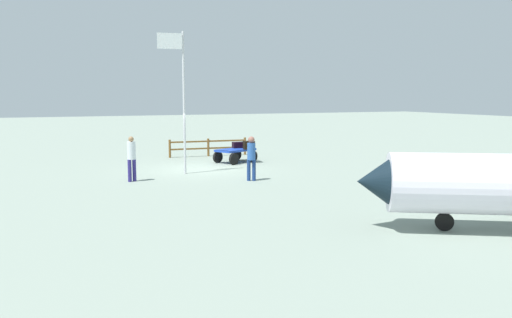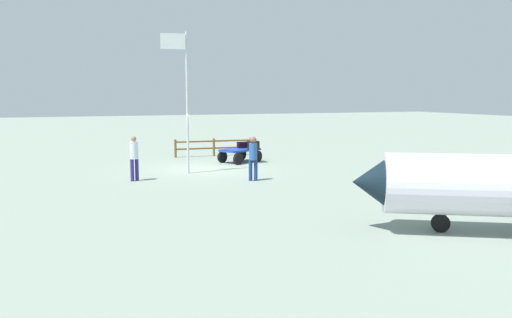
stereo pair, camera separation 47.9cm
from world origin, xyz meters
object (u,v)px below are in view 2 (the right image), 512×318
suitcase_olive (250,144)px  worker_trailing (134,155)px  suitcase_grey (242,145)px  worker_lead (253,155)px  suitcase_tan (253,145)px  flagpole (184,89)px  luggage_cart (240,153)px

suitcase_olive → worker_trailing: (6.32, 4.29, 0.18)m
suitcase_grey → suitcase_olive: bearing=-152.6°
suitcase_grey → worker_lead: (1.60, 5.66, 0.18)m
suitcase_tan → worker_lead: size_ratio=0.33×
flagpole → suitcase_grey: bearing=-140.7°
suitcase_grey → suitcase_tan: suitcase_tan is taller
suitcase_grey → worker_trailing: 7.09m
suitcase_tan → worker_trailing: (6.12, 3.24, 0.12)m
suitcase_olive → suitcase_tan: (0.20, 1.06, 0.06)m
suitcase_olive → luggage_cart: bearing=41.5°
suitcase_olive → worker_trailing: size_ratio=0.38×
suitcase_tan → flagpole: flagpole is taller
luggage_cart → worker_trailing: (5.55, 3.61, 0.51)m
luggage_cart → flagpole: (3.31, 2.51, 3.04)m
worker_lead → flagpole: (1.99, -2.72, 2.53)m
suitcase_olive → worker_lead: worker_lead is taller
worker_trailing → worker_lead: bearing=159.0°
suitcase_tan → worker_lead: worker_lead is taller
luggage_cart → suitcase_grey: 0.61m
luggage_cart → suitcase_tan: (-0.57, 0.38, 0.39)m
suitcase_olive → suitcase_tan: suitcase_tan is taller
suitcase_grey → worker_lead: size_ratio=0.27×
suitcase_grey → worker_trailing: size_ratio=0.27×
suitcase_tan → luggage_cart: bearing=-33.4°
worker_lead → flagpole: 4.22m
suitcase_grey → worker_trailing: worker_trailing is taller
luggage_cart → flagpole: size_ratio=0.38×
worker_lead → worker_trailing: 4.53m
luggage_cart → worker_lead: worker_lead is taller
suitcase_olive → suitcase_grey: bearing=27.4°
suitcase_grey → suitcase_tan: (-0.30, 0.80, 0.05)m
suitcase_tan → flagpole: size_ratio=0.10×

